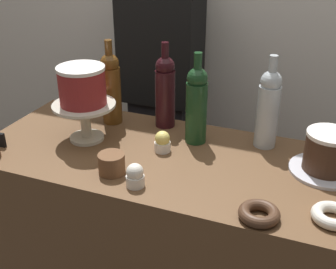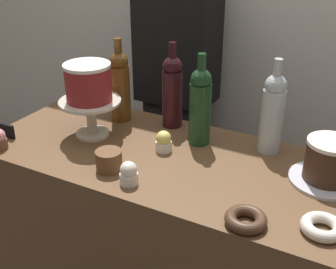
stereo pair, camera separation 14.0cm
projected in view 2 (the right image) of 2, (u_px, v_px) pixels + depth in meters
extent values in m
cube|color=silver|center=(256.00, 1.00, 1.95)|extent=(6.00, 0.05, 2.60)
cube|color=brown|center=(168.00, 259.00, 1.65)|extent=(1.32, 0.57, 0.92)
cylinder|color=beige|center=(93.00, 134.00, 1.58)|extent=(0.12, 0.12, 0.01)
cylinder|color=beige|center=(91.00, 118.00, 1.55)|extent=(0.04, 0.04, 0.12)
cylinder|color=beige|center=(90.00, 101.00, 1.52)|extent=(0.22, 0.22, 0.01)
cylinder|color=maroon|center=(88.00, 84.00, 1.49)|extent=(0.16, 0.16, 0.12)
cylinder|color=white|center=(87.00, 65.00, 1.46)|extent=(0.16, 0.16, 0.01)
cylinder|color=silver|center=(326.00, 180.00, 1.30)|extent=(0.22, 0.22, 0.01)
cylinder|color=#3D2619|center=(329.00, 162.00, 1.27)|extent=(0.14, 0.14, 0.12)
cylinder|color=white|center=(333.00, 143.00, 1.24)|extent=(0.15, 0.15, 0.01)
cylinder|color=black|center=(172.00, 99.00, 1.61)|extent=(0.08, 0.08, 0.22)
sphere|color=black|center=(172.00, 66.00, 1.55)|extent=(0.07, 0.07, 0.07)
cylinder|color=black|center=(173.00, 53.00, 1.53)|extent=(0.03, 0.03, 0.08)
cylinder|color=#B2BCC1|center=(271.00, 121.00, 1.43)|extent=(0.08, 0.08, 0.22)
sphere|color=#B2BCC1|center=(276.00, 86.00, 1.37)|extent=(0.07, 0.07, 0.07)
cylinder|color=#B2BCC1|center=(278.00, 70.00, 1.35)|extent=(0.03, 0.03, 0.08)
cylinder|color=#5B3814|center=(120.00, 93.00, 1.66)|extent=(0.08, 0.08, 0.22)
sphere|color=#5B3814|center=(119.00, 62.00, 1.60)|extent=(0.07, 0.07, 0.07)
cylinder|color=#5B3814|center=(118.00, 48.00, 1.58)|extent=(0.03, 0.03, 0.08)
cylinder|color=#193D1E|center=(200.00, 114.00, 1.48)|extent=(0.08, 0.08, 0.22)
sphere|color=#193D1E|center=(201.00, 79.00, 1.42)|extent=(0.07, 0.07, 0.07)
cylinder|color=#193D1E|center=(202.00, 65.00, 1.40)|extent=(0.03, 0.03, 0.08)
cylinder|color=white|center=(164.00, 146.00, 1.47)|extent=(0.06, 0.06, 0.03)
sphere|color=#EFDB6B|center=(164.00, 138.00, 1.45)|extent=(0.05, 0.05, 0.05)
cylinder|color=white|center=(129.00, 179.00, 1.28)|extent=(0.06, 0.06, 0.03)
sphere|color=white|center=(129.00, 170.00, 1.27)|extent=(0.05, 0.05, 0.05)
torus|color=#472D1E|center=(246.00, 219.00, 1.11)|extent=(0.11, 0.11, 0.03)
torus|color=silver|center=(322.00, 227.00, 1.08)|extent=(0.11, 0.11, 0.03)
cylinder|color=brown|center=(109.00, 168.00, 1.36)|extent=(0.08, 0.08, 0.01)
cylinder|color=brown|center=(109.00, 165.00, 1.36)|extent=(0.08, 0.08, 0.01)
cylinder|color=brown|center=(109.00, 162.00, 1.35)|extent=(0.08, 0.08, 0.01)
cylinder|color=brown|center=(109.00, 159.00, 1.35)|extent=(0.08, 0.08, 0.01)
cylinder|color=brown|center=(109.00, 156.00, 1.34)|extent=(0.08, 0.08, 0.01)
cylinder|color=brown|center=(108.00, 153.00, 1.34)|extent=(0.08, 0.08, 0.01)
cube|color=black|center=(6.00, 131.00, 1.55)|extent=(0.07, 0.01, 0.05)
cube|color=black|center=(176.00, 173.00, 2.27)|extent=(0.28, 0.18, 0.85)
cube|color=black|center=(177.00, 43.00, 1.96)|extent=(0.36, 0.22, 0.55)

